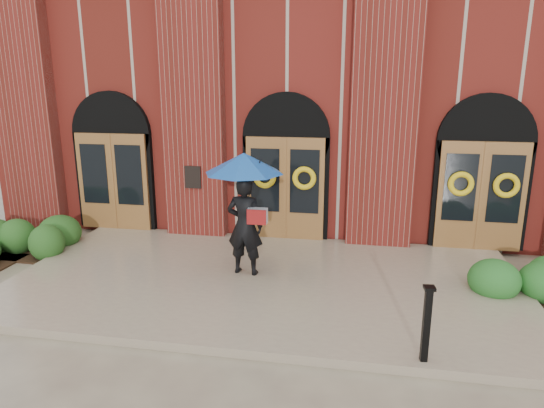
% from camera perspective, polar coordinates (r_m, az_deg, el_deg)
% --- Properties ---
extents(ground, '(90.00, 90.00, 0.00)m').
position_cam_1_polar(ground, '(9.68, -1.02, -9.85)').
color(ground, gray).
rests_on(ground, ground).
extents(landing, '(10.00, 5.30, 0.15)m').
position_cam_1_polar(landing, '(9.78, -0.84, -9.09)').
color(landing, gray).
rests_on(landing, ground).
extents(church_building, '(16.20, 12.53, 7.00)m').
position_cam_1_polar(church_building, '(17.51, 4.71, 12.93)').
color(church_building, maroon).
rests_on(church_building, ground).
extents(man_with_umbrella, '(1.69, 1.69, 2.47)m').
position_cam_1_polar(man_with_umbrella, '(9.48, -3.25, 1.61)').
color(man_with_umbrella, black).
rests_on(man_with_umbrella, landing).
extents(metal_post, '(0.17, 0.17, 1.13)m').
position_cam_1_polar(metal_post, '(7.20, 17.72, -13.12)').
color(metal_post, black).
rests_on(metal_post, landing).
extents(hedge_wall_left, '(3.04, 1.21, 0.78)m').
position_cam_1_polar(hedge_wall_left, '(13.27, -29.39, -3.14)').
color(hedge_wall_left, '#214B19').
rests_on(hedge_wall_left, ground).
extents(hedge_wall_right, '(2.76, 1.10, 0.71)m').
position_cam_1_polar(hedge_wall_right, '(10.43, 29.17, -7.84)').
color(hedge_wall_right, '#225C20').
rests_on(hedge_wall_right, ground).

